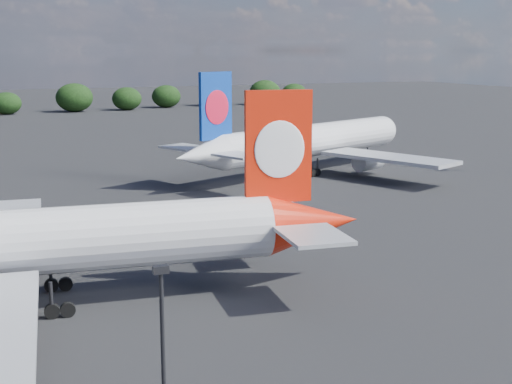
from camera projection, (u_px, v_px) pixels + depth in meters
name	position (u px, v px, depth m)	size (l,w,h in m)	color
qantas_airliner	(44.00, 243.00, 48.10)	(44.22, 42.15, 14.43)	silver
china_southern_airliner	(304.00, 142.00, 100.57)	(43.10, 41.49, 14.64)	silver
apron_lamp_post	(164.00, 378.00, 25.75)	(0.55, 0.30, 9.77)	black
billboard_yellow	(0.00, 99.00, 199.11)	(5.00, 0.30, 5.50)	yellow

